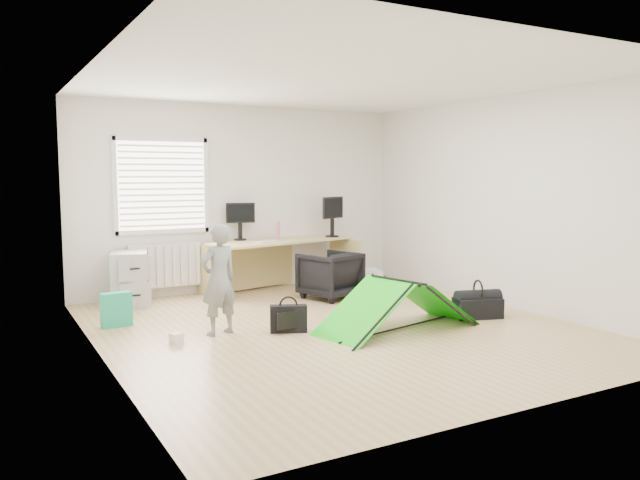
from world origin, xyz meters
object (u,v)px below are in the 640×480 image
person (219,279)px  kite (398,305)px  filing_cabinet (130,278)px  monitor_right (332,222)px  office_chair (330,275)px  monitor_left (240,227)px  laptop_bag (289,319)px  thermos (278,231)px  duffel_bag (478,308)px  desk (282,265)px  storage_crate (360,280)px

person → kite: 1.97m
filing_cabinet → kite: 3.60m
monitor_right → office_chair: 1.21m
filing_cabinet → monitor_left: (1.63, 0.21, 0.60)m
kite → laptop_bag: (-1.10, 0.48, -0.13)m
monitor_right → laptop_bag: (-1.87, -2.28, -0.83)m
thermos → office_chair: bearing=-67.6°
monitor_left → office_chair: bearing=-38.5°
duffel_bag → kite: bearing=-163.3°
office_chair → duffel_bag: 2.12m
filing_cabinet → duffel_bag: (3.46, -2.78, -0.23)m
desk → monitor_right: size_ratio=4.67×
office_chair → storage_crate: office_chair is taller
monitor_right → storage_crate: monitor_right is taller
laptop_bag → duffel_bag: 2.33m
person → duffel_bag: 3.09m
monitor_right → person: 3.26m
thermos → person: 2.62m
monitor_left → desk: bearing=-12.0°
thermos → person: size_ratio=0.22×
monitor_left → duffel_bag: size_ratio=0.76×
office_chair → monitor_left: bearing=-68.6°
filing_cabinet → monitor_left: monitor_left is taller
desk → thermos: size_ratio=8.37×
monitor_left → person: size_ratio=0.35×
desk → filing_cabinet: 2.18m
thermos → duffel_bag: thermos is taller
filing_cabinet → duffel_bag: filing_cabinet is taller
desk → storage_crate: (0.99, -0.58, -0.22)m
office_chair → person: (-2.01, -1.13, 0.27)m
monitor_left → thermos: (0.51, -0.20, -0.07)m
filing_cabinet → thermos: thermos is taller
laptop_bag → duffel_bag: bearing=10.9°
desk → duffel_bag: bearing=-77.5°
office_chair → kite: (-0.23, -1.90, -0.04)m
thermos → filing_cabinet: bearing=-179.8°
desk → monitor_left: 0.84m
monitor_right → duffel_bag: (0.41, -2.75, -0.86)m
monitor_right → person: monitor_right is taller
duffel_bag → person: bearing=-178.1°
filing_cabinet → storage_crate: size_ratio=1.26×
filing_cabinet → monitor_left: bearing=21.8°
person → monitor_right: bearing=-157.0°
desk → person: 2.60m
person → kite: person is taller
monitor_left → person: bearing=-104.2°
storage_crate → laptop_bag: bearing=-140.1°
duffel_bag → laptop_bag: bearing=-175.4°
person → duffel_bag: bearing=150.6°
filing_cabinet → desk: bearing=13.3°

